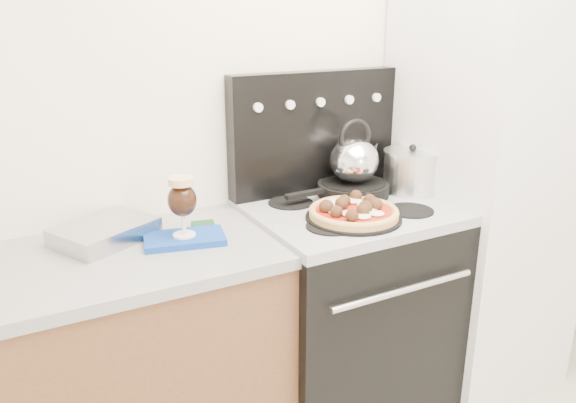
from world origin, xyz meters
TOP-DOWN VIEW (x-y plane):
  - room_shell at (0.00, 0.29)m, footprint 3.52×3.01m
  - base_cabinet at (-1.02, 1.20)m, footprint 1.45×0.60m
  - countertop at (-1.02, 1.20)m, footprint 1.48×0.63m
  - stove_body at (0.08, 1.18)m, footprint 0.76×0.65m
  - cooktop at (0.08, 1.18)m, footprint 0.76×0.65m
  - backguard at (0.08, 1.45)m, footprint 0.76×0.08m
  - fridge at (0.78, 1.15)m, footprint 0.64×0.68m
  - foil_sheet at (-0.82, 1.33)m, footprint 0.38×0.35m
  - oven_mitt at (-0.59, 1.19)m, footprint 0.30×0.21m
  - beer_glass at (-0.59, 1.19)m, footprint 0.10×0.10m
  - pizza_pan at (0.02, 1.06)m, footprint 0.45×0.45m
  - pizza at (0.02, 1.06)m, footprint 0.38×0.38m
  - skillet at (0.18, 1.29)m, footprint 0.31×0.31m
  - tea_kettle at (0.18, 1.29)m, footprint 0.24×0.24m
  - stock_pot at (0.43, 1.23)m, footprint 0.25×0.25m

SIDE VIEW (x-z plane):
  - base_cabinet at x=-1.02m, z-range 0.00..0.86m
  - stove_body at x=0.08m, z-range 0.00..0.88m
  - countertop at x=-1.02m, z-range 0.86..0.90m
  - cooktop at x=0.08m, z-range 0.88..0.92m
  - oven_mitt at x=-0.59m, z-range 0.90..0.92m
  - pizza_pan at x=0.02m, z-range 0.92..0.93m
  - foil_sheet at x=-0.82m, z-range 0.90..0.96m
  - skillet at x=0.18m, z-range 0.92..0.97m
  - fridge at x=0.78m, z-range 0.00..1.90m
  - pizza at x=0.02m, z-range 0.93..0.98m
  - stock_pot at x=0.43m, z-range 0.92..1.09m
  - beer_glass at x=-0.59m, z-range 0.92..1.13m
  - tea_kettle at x=0.18m, z-range 0.97..1.20m
  - backguard at x=0.08m, z-range 0.92..1.42m
  - room_shell at x=0.00m, z-range -0.01..2.51m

